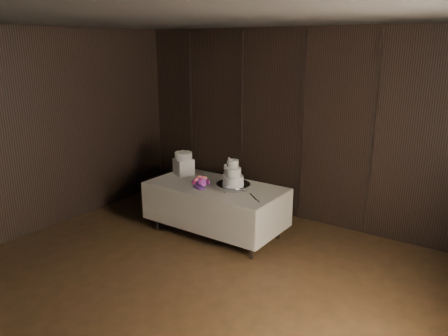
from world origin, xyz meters
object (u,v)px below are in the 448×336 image
at_px(cake_stand, 233,187).
at_px(bouquet, 201,181).
at_px(wedding_cake, 231,174).
at_px(display_table, 216,208).
at_px(box_pedestal, 184,167).
at_px(small_cake, 183,156).

xyz_separation_m(cake_stand, bouquet, (-0.49, -0.11, 0.02)).
height_order(wedding_cake, bouquet, wedding_cake).
bearing_deg(display_table, cake_stand, -2.01).
xyz_separation_m(wedding_cake, box_pedestal, (-1.04, 0.20, -0.10)).
distance_m(display_table, bouquet, 0.46).
distance_m(box_pedestal, small_cake, 0.18).
distance_m(wedding_cake, small_cake, 1.06).
distance_m(display_table, small_cake, 1.00).
relative_size(cake_stand, bouquet, 1.22).
xyz_separation_m(display_table, small_cake, (-0.74, 0.17, 0.65)).
distance_m(bouquet, box_pedestal, 0.65).
height_order(display_table, cake_stand, cake_stand).
bearing_deg(box_pedestal, display_table, -13.11).
relative_size(display_table, small_cake, 7.39).
distance_m(bouquet, small_cake, 0.69).
bearing_deg(wedding_cake, box_pedestal, 172.19).
relative_size(bouquet, box_pedestal, 1.53).
bearing_deg(display_table, wedding_cake, -5.04).
xyz_separation_m(cake_stand, wedding_cake, (-0.03, -0.01, 0.18)).
bearing_deg(wedding_cake, cake_stand, 32.82).
bearing_deg(small_cake, cake_stand, -9.87).
bearing_deg(small_cake, bouquet, -26.85).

